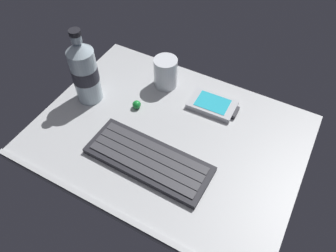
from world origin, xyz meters
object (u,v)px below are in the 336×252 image
(keyboard, at_px, (150,160))
(water_bottle, at_px, (84,71))
(handheld_device, at_px, (213,105))
(juice_cup, at_px, (166,74))
(trackball_mouse, at_px, (137,105))

(keyboard, relative_size, water_bottle, 1.41)
(handheld_device, bearing_deg, water_bottle, -157.51)
(juice_cup, bearing_deg, trackball_mouse, -101.43)
(keyboard, distance_m, water_bottle, 0.28)
(handheld_device, relative_size, juice_cup, 1.52)
(keyboard, relative_size, juice_cup, 3.44)
(handheld_device, distance_m, juice_cup, 0.15)
(keyboard, relative_size, trackball_mouse, 13.29)
(water_bottle, relative_size, trackball_mouse, 9.45)
(juice_cup, distance_m, water_bottle, 0.21)
(keyboard, bearing_deg, trackball_mouse, 131.81)
(trackball_mouse, bearing_deg, keyboard, -48.19)
(keyboard, distance_m, handheld_device, 0.24)
(handheld_device, xyz_separation_m, water_bottle, (-0.30, -0.12, 0.08))
(water_bottle, height_order, trackball_mouse, water_bottle)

